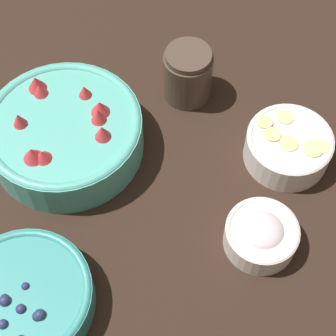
# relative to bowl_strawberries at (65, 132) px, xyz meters

# --- Properties ---
(ground_plane) EXTENTS (4.00, 4.00, 0.00)m
(ground_plane) POSITION_rel_bowl_strawberries_xyz_m (-0.06, 0.13, -0.04)
(ground_plane) COLOR black
(bowl_strawberries) EXTENTS (0.25, 0.25, 0.09)m
(bowl_strawberries) POSITION_rel_bowl_strawberries_xyz_m (0.00, 0.00, 0.00)
(bowl_strawberries) COLOR #56B7A8
(bowl_strawberries) RESTS_ON ground_plane
(bowl_blueberries) EXTENTS (0.19, 0.19, 0.06)m
(bowl_blueberries) POSITION_rel_bowl_strawberries_xyz_m (0.10, 0.25, -0.01)
(bowl_blueberries) COLOR teal
(bowl_blueberries) RESTS_ON ground_plane
(bowl_bananas) EXTENTS (0.14, 0.14, 0.06)m
(bowl_bananas) POSITION_rel_bowl_strawberries_xyz_m (-0.34, 0.11, -0.01)
(bowl_bananas) COLOR white
(bowl_bananas) RESTS_ON ground_plane
(bowl_cream) EXTENTS (0.11, 0.11, 0.05)m
(bowl_cream) POSITION_rel_bowl_strawberries_xyz_m (-0.24, 0.24, -0.02)
(bowl_cream) COLOR white
(bowl_cream) RESTS_ON ground_plane
(jar_chocolate) EXTENTS (0.08, 0.08, 0.10)m
(jar_chocolate) POSITION_rel_bowl_strawberries_xyz_m (-0.22, -0.06, 0.00)
(jar_chocolate) COLOR #4C3D33
(jar_chocolate) RESTS_ON ground_plane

